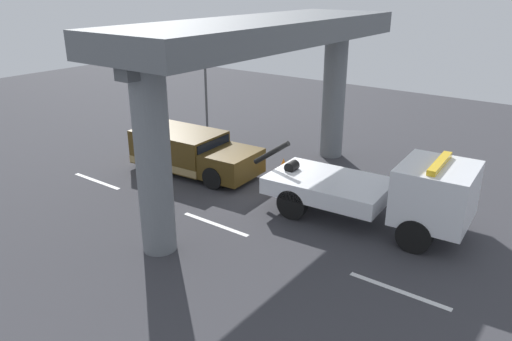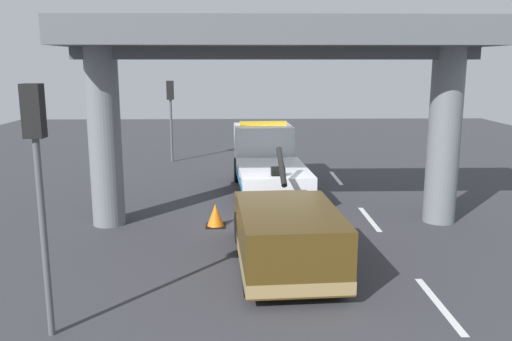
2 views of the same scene
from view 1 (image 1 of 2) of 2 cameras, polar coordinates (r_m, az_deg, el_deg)
The scene contains 9 objects.
ground_plane at distance 17.83m, azimuth 1.59°, elevation -2.83°, with size 60.00×40.00×0.10m, color #38383D.
lane_stripe_west at distance 19.85m, azimuth -17.91°, elevation -1.17°, with size 2.60×0.16×0.01m, color silver.
lane_stripe_mid at distance 15.69m, azimuth -4.72°, elevation -6.19°, with size 2.60×0.16×0.01m, color silver.
lane_stripe_east at distance 13.06m, azimuth 16.14°, elevation -13.18°, with size 2.60×0.16×0.01m, color silver.
tow_truck_white at distance 15.53m, azimuth 14.92°, elevation -2.30°, with size 7.32×2.75×2.46m.
towed_van_green at distance 19.83m, azimuth -7.56°, elevation 2.08°, with size 5.32×2.50×1.58m.
overpass_structure at distance 16.61m, azimuth 0.95°, elevation 13.49°, with size 3.60×12.12×6.04m.
traffic_light_near at distance 24.48m, azimuth -5.87°, elevation 11.79°, with size 0.39×0.32×4.49m.
traffic_cone_orange at distance 19.40m, azimuth 3.19°, elevation 0.39°, with size 0.58×0.58×0.69m.
Camera 1 is at (9.31, -13.38, 7.18)m, focal length 34.65 mm.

